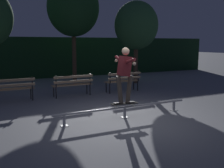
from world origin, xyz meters
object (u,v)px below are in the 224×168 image
at_px(tree_far_right, 136,26).
at_px(park_bench_left_center, 73,83).
at_px(skateboard, 124,104).
at_px(tree_behind_benches, 73,8).
at_px(grind_rail, 125,109).
at_px(park_bench_leftmost, 11,87).
at_px(skateboarder, 125,71).
at_px(park_bench_right_center, 123,80).

bearing_deg(tree_far_right, park_bench_left_center, -154.08).
xyz_separation_m(skateboard, tree_behind_benches, (0.87, 7.13, 3.50)).
xyz_separation_m(grind_rail, park_bench_leftmost, (-2.67, 3.50, 0.28)).
bearing_deg(park_bench_leftmost, tree_behind_benches, 45.80).
height_order(grind_rail, park_bench_left_center, park_bench_left_center).
xyz_separation_m(park_bench_left_center, tree_behind_benches, (1.26, 3.63, 3.37)).
relative_size(park_bench_leftmost, park_bench_left_center, 1.00).
bearing_deg(grind_rail, skateboard, 180.00).
xyz_separation_m(skateboarder, tree_behind_benches, (0.87, 7.13, 2.56)).
height_order(park_bench_left_center, tree_behind_benches, tree_behind_benches).
xyz_separation_m(grind_rail, park_bench_left_center, (-0.41, 3.50, 0.28)).
distance_m(skateboarder, park_bench_leftmost, 4.47).
bearing_deg(park_bench_left_center, skateboard, -83.66).
distance_m(skateboarder, park_bench_right_center, 4.05).
xyz_separation_m(grind_rail, skateboarder, (-0.01, -0.00, 1.08)).
height_order(skateboard, tree_behind_benches, tree_behind_benches).
relative_size(skateboarder, tree_far_right, 0.37).
bearing_deg(park_bench_left_center, tree_behind_benches, 70.82).
xyz_separation_m(skateboard, skateboarder, (0.00, -0.00, 0.94)).
height_order(grind_rail, tree_behind_benches, tree_behind_benches).
bearing_deg(grind_rail, park_bench_right_center, 62.04).
xyz_separation_m(skateboard, park_bench_right_center, (1.88, 3.50, 0.14)).
relative_size(park_bench_right_center, tree_far_right, 0.38).
relative_size(park_bench_leftmost, park_bench_right_center, 1.00).
relative_size(skateboard, park_bench_leftmost, 0.49).
bearing_deg(tree_behind_benches, tree_far_right, -29.99).
height_order(park_bench_leftmost, tree_far_right, tree_far_right).
height_order(grind_rail, skateboarder, skateboarder).
bearing_deg(grind_rail, skateboarder, -178.60).
xyz_separation_m(park_bench_leftmost, tree_far_right, (6.36, 1.99, 2.46)).
xyz_separation_m(grind_rail, skateboard, (-0.02, 0.00, 0.15)).
bearing_deg(skateboarder, grind_rail, 1.40).
relative_size(grind_rail, park_bench_leftmost, 2.56).
height_order(park_bench_right_center, tree_behind_benches, tree_behind_benches).
xyz_separation_m(skateboard, tree_far_right, (3.71, 5.49, 2.59)).
relative_size(skateboard, park_bench_right_center, 0.49).
relative_size(park_bench_leftmost, tree_far_right, 0.38).
relative_size(grind_rail, skateboarder, 2.65).
height_order(skateboarder, park_bench_right_center, skateboarder).
distance_m(grind_rail, tree_behind_benches, 8.05).
distance_m(park_bench_leftmost, park_bench_right_center, 4.53).
xyz_separation_m(skateboard, park_bench_left_center, (-0.39, 3.50, 0.14)).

